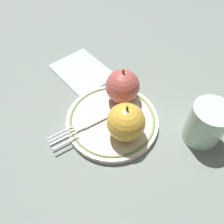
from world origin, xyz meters
TOP-DOWN VIEW (x-y plane):
  - ground_plane at (0.00, 0.00)m, footprint 2.00×2.00m
  - plate at (0.01, 0.00)m, footprint 0.20×0.20m
  - apple_red_whole at (0.01, -0.05)m, footprint 0.08×0.08m
  - apple_second_whole at (0.06, 0.04)m, footprint 0.08×0.08m
  - fork at (-0.04, 0.01)m, footprint 0.17×0.03m
  - drinking_glass at (0.14, -0.13)m, footprint 0.07×0.07m
  - napkin_folded at (0.04, 0.18)m, footprint 0.13×0.17m

SIDE VIEW (x-z plane):
  - ground_plane at x=0.00m, z-range 0.00..0.00m
  - napkin_folded at x=0.04m, z-range 0.00..0.01m
  - plate at x=0.01m, z-range 0.00..0.02m
  - fork at x=-0.04m, z-range 0.02..0.02m
  - drinking_glass at x=0.14m, z-range 0.00..0.09m
  - apple_red_whole at x=0.01m, z-range 0.01..0.10m
  - apple_second_whole at x=0.06m, z-range 0.01..0.10m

